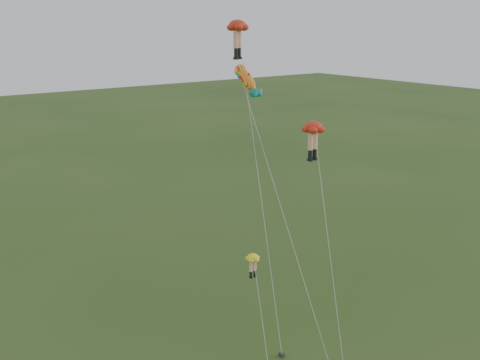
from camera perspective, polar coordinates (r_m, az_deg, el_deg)
ground at (r=36.89m, az=5.45°, el=-18.28°), size 300.00×300.00×0.00m
legs_kite_red_high at (r=40.20m, az=-0.22°, el=15.53°), size 4.86×11.10×21.21m
legs_kite_red_mid at (r=37.50m, az=7.85°, el=5.09°), size 4.50×8.17×14.46m
legs_kite_yellow at (r=31.96m, az=1.50°, el=-9.20°), size 1.55×3.84×7.87m
fish_kite at (r=37.56m, az=0.69°, el=10.62°), size 1.48×11.52×18.41m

